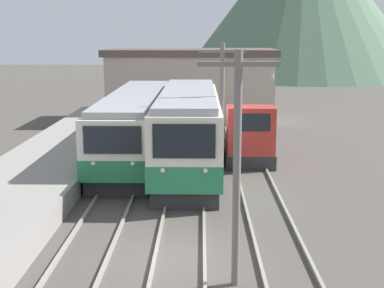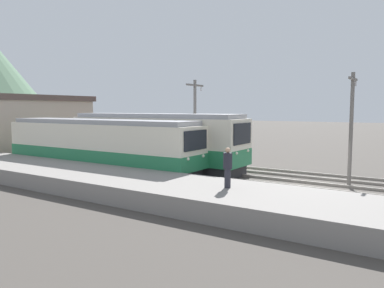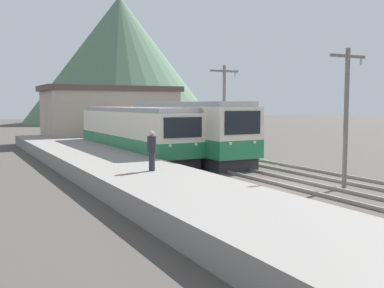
{
  "view_description": "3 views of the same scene",
  "coord_description": "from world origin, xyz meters",
  "px_view_note": "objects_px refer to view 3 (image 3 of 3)",
  "views": [
    {
      "loc": [
        0.8,
        -14.44,
        6.4
      ],
      "look_at": [
        0.43,
        7.37,
        1.91
      ],
      "focal_mm": 50.0,
      "sensor_mm": 36.0,
      "label": 1
    },
    {
      "loc": [
        -19.68,
        -5.22,
        4.14
      ],
      "look_at": [
        0.93,
        8.12,
        1.8
      ],
      "focal_mm": 35.0,
      "sensor_mm": 36.0,
      "label": 2
    },
    {
      "loc": [
        -13.32,
        -15.52,
        3.66
      ],
      "look_at": [
        -1.28,
        7.07,
        1.37
      ],
      "focal_mm": 42.0,
      "sensor_mm": 36.0,
      "label": 3
    }
  ],
  "objects_px": {
    "commuter_train_center": "(186,133)",
    "catenary_mast_near": "(346,112)",
    "catenary_mast_mid": "(224,109)",
    "commuter_train_left": "(133,134)",
    "person_on_platform": "(152,149)",
    "shunting_locomotive": "(212,138)"
  },
  "relations": [
    {
      "from": "commuter_train_center",
      "to": "catenary_mast_near",
      "type": "bearing_deg",
      "value": -82.95
    },
    {
      "from": "catenary_mast_near",
      "to": "catenary_mast_mid",
      "type": "xyz_separation_m",
      "value": [
        0.0,
        9.9,
        0.0
      ]
    },
    {
      "from": "commuter_train_left",
      "to": "commuter_train_center",
      "type": "relative_size",
      "value": 1.15
    },
    {
      "from": "commuter_train_center",
      "to": "person_on_platform",
      "type": "distance_m",
      "value": 10.74
    },
    {
      "from": "commuter_train_left",
      "to": "person_on_platform",
      "type": "xyz_separation_m",
      "value": [
        -3.37,
        -11.23,
        0.15
      ]
    },
    {
      "from": "shunting_locomotive",
      "to": "person_on_platform",
      "type": "relative_size",
      "value": 2.92
    },
    {
      "from": "commuter_train_center",
      "to": "catenary_mast_mid",
      "type": "bearing_deg",
      "value": -56.75
    },
    {
      "from": "catenary_mast_mid",
      "to": "commuter_train_left",
      "type": "bearing_deg",
      "value": 132.3
    },
    {
      "from": "commuter_train_center",
      "to": "catenary_mast_near",
      "type": "relative_size",
      "value": 2.18
    },
    {
      "from": "commuter_train_left",
      "to": "catenary_mast_mid",
      "type": "height_order",
      "value": "catenary_mast_mid"
    },
    {
      "from": "shunting_locomotive",
      "to": "commuter_train_left",
      "type": "bearing_deg",
      "value": 173.22
    },
    {
      "from": "commuter_train_center",
      "to": "person_on_platform",
      "type": "bearing_deg",
      "value": -125.03
    },
    {
      "from": "person_on_platform",
      "to": "commuter_train_center",
      "type": "bearing_deg",
      "value": 54.97
    },
    {
      "from": "shunting_locomotive",
      "to": "person_on_platform",
      "type": "height_order",
      "value": "shunting_locomotive"
    },
    {
      "from": "commuter_train_left",
      "to": "shunting_locomotive",
      "type": "xyz_separation_m",
      "value": [
        5.8,
        -0.69,
        -0.4
      ]
    },
    {
      "from": "shunting_locomotive",
      "to": "catenary_mast_mid",
      "type": "bearing_deg",
      "value": -110.24
    },
    {
      "from": "commuter_train_left",
      "to": "catenary_mast_mid",
      "type": "bearing_deg",
      "value": -47.7
    },
    {
      "from": "person_on_platform",
      "to": "commuter_train_left",
      "type": "bearing_deg",
      "value": 73.31
    },
    {
      "from": "commuter_train_center",
      "to": "person_on_platform",
      "type": "xyz_separation_m",
      "value": [
        -6.17,
        -8.8,
        -0.0
      ]
    },
    {
      "from": "catenary_mast_mid",
      "to": "person_on_platform",
      "type": "height_order",
      "value": "catenary_mast_mid"
    },
    {
      "from": "shunting_locomotive",
      "to": "commuter_train_center",
      "type": "bearing_deg",
      "value": -149.82
    },
    {
      "from": "commuter_train_left",
      "to": "catenary_mast_near",
      "type": "distance_m",
      "value": 15.36
    }
  ]
}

